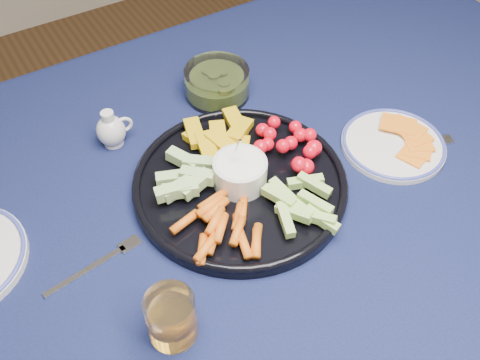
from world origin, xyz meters
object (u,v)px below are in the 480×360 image
crudite_platter (238,181)px  creamer_pitcher (111,130)px  cheese_plate (394,143)px  juice_tumbler (172,319)px  pickle_bowl (217,84)px  dining_table (251,217)px

crudite_platter → creamer_pitcher: 0.26m
cheese_plate → crudite_platter: bearing=168.1°
creamer_pitcher → juice_tumbler: size_ratio=0.91×
crudite_platter → pickle_bowl: bearing=67.9°
dining_table → juice_tumbler: 0.32m
pickle_bowl → cheese_plate: bearing=-56.6°
pickle_bowl → crudite_platter: bearing=-112.1°
pickle_bowl → dining_table: bearing=-106.8°
dining_table → cheese_plate: (0.28, -0.06, 0.10)m
dining_table → pickle_bowl: 0.29m
creamer_pitcher → juice_tumbler: juice_tumbler is taller
cheese_plate → juice_tumbler: juice_tumbler is taller
dining_table → creamer_pitcher: (-0.16, 0.23, 0.12)m
cheese_plate → juice_tumbler: bearing=-167.4°
cheese_plate → pickle_bowl: bearing=123.4°
cheese_plate → creamer_pitcher: bearing=147.1°
dining_table → crudite_platter: size_ratio=4.44×
dining_table → crudite_platter: 0.11m
juice_tumbler → dining_table: bearing=35.6°
juice_tumbler → cheese_plate: bearing=12.6°
crudite_platter → cheese_plate: 0.31m
juice_tumbler → crudite_platter: bearing=39.5°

